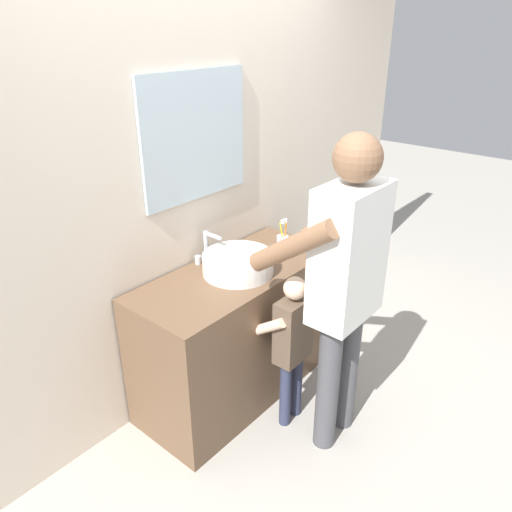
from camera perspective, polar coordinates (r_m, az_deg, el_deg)
name	(u,v)px	position (r m, az deg, el deg)	size (l,w,h in m)	color
ground_plane	(275,408)	(3.10, 2.22, -17.20)	(14.00, 14.00, 0.00)	#9E998E
back_wall	(191,170)	(2.79, -7.51, 9.82)	(4.40, 0.10, 2.70)	beige
vanity_cabinet	(237,333)	(2.99, -2.23, -8.83)	(1.26, 0.54, 0.83)	brown
sink_basin	(238,263)	(2.73, -2.09, -0.85)	(0.40, 0.40, 0.11)	silver
faucet	(208,248)	(2.87, -5.60, 0.95)	(0.18, 0.14, 0.18)	#B7BABF
toothbrush_cup	(283,242)	(3.00, 3.09, 1.60)	(0.07, 0.07, 0.21)	silver
child_toddler	(292,338)	(2.70, 4.14, -9.47)	(0.29, 0.29, 0.93)	#2D334C
adult_parent	(344,273)	(2.40, 10.16, -1.91)	(0.52, 0.55, 1.68)	#47474C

